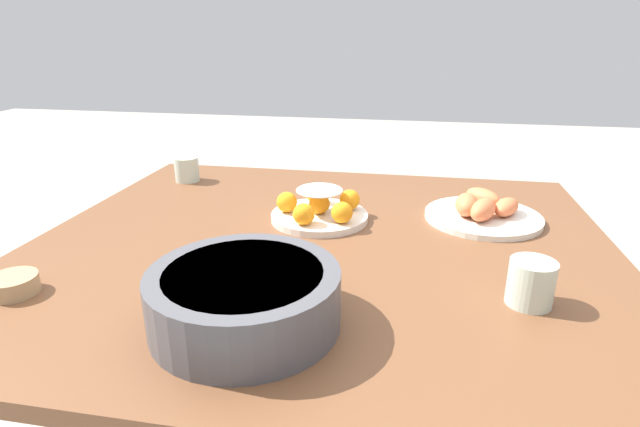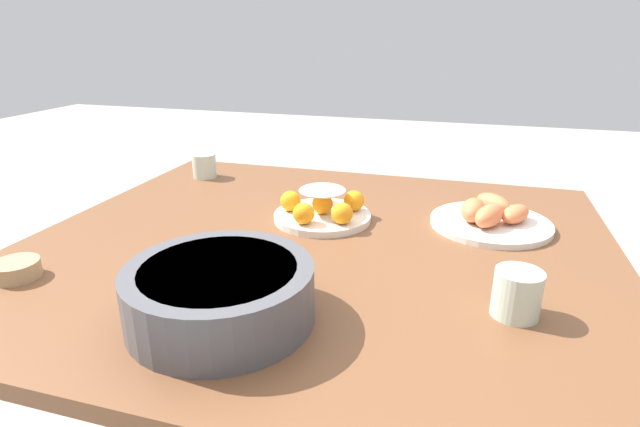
{
  "view_description": "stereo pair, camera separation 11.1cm",
  "coord_description": "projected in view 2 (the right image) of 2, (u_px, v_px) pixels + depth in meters",
  "views": [
    {
      "loc": [
        -0.17,
        0.96,
        1.21
      ],
      "look_at": [
        0.01,
        -0.06,
        0.82
      ],
      "focal_mm": 28.0,
      "sensor_mm": 36.0,
      "label": 1
    },
    {
      "loc": [
        -0.28,
        0.94,
        1.21
      ],
      "look_at": [
        0.01,
        -0.06,
        0.82
      ],
      "focal_mm": 28.0,
      "sensor_mm": 36.0,
      "label": 2
    }
  ],
  "objects": [
    {
      "name": "cup_far",
      "position": [
        517.0,
        294.0,
        0.78
      ],
      "size": [
        0.07,
        0.07,
        0.08
      ],
      "color": "beige",
      "rests_on": "dining_table"
    },
    {
      "name": "seafood_platter",
      "position": [
        491.0,
        218.0,
        1.14
      ],
      "size": [
        0.27,
        0.27,
        0.07
      ],
      "color": "silver",
      "rests_on": "dining_table"
    },
    {
      "name": "cake_plate",
      "position": [
        322.0,
        209.0,
        1.18
      ],
      "size": [
        0.23,
        0.23,
        0.08
      ],
      "color": "silver",
      "rests_on": "dining_table"
    },
    {
      "name": "serving_bowl",
      "position": [
        220.0,
        292.0,
        0.77
      ],
      "size": [
        0.29,
        0.29,
        0.09
      ],
      "color": "#4C4C51",
      "rests_on": "dining_table"
    },
    {
      "name": "dining_table",
      "position": [
        317.0,
        282.0,
        1.1
      ],
      "size": [
        1.23,
        1.1,
        0.78
      ],
      "color": "brown",
      "rests_on": "ground_plane"
    },
    {
      "name": "cup_near",
      "position": [
        204.0,
        166.0,
        1.51
      ],
      "size": [
        0.07,
        0.07,
        0.07
      ],
      "color": "beige",
      "rests_on": "dining_table"
    },
    {
      "name": "sauce_bowl",
      "position": [
        16.0,
        269.0,
        0.91
      ],
      "size": [
        0.08,
        0.08,
        0.03
      ],
      "color": "tan",
      "rests_on": "dining_table"
    }
  ]
}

